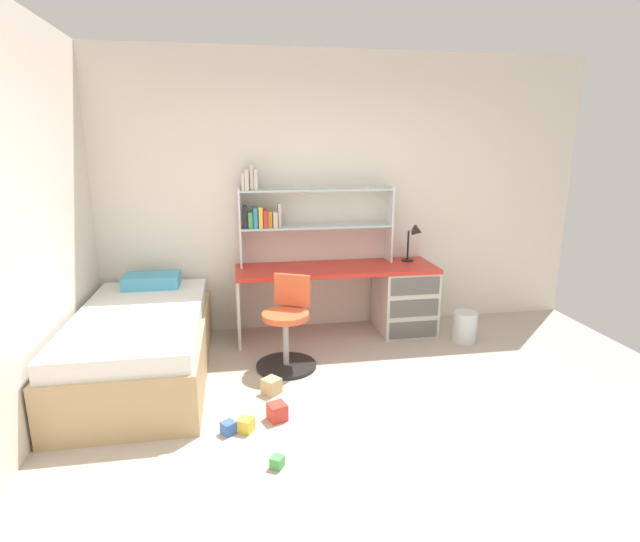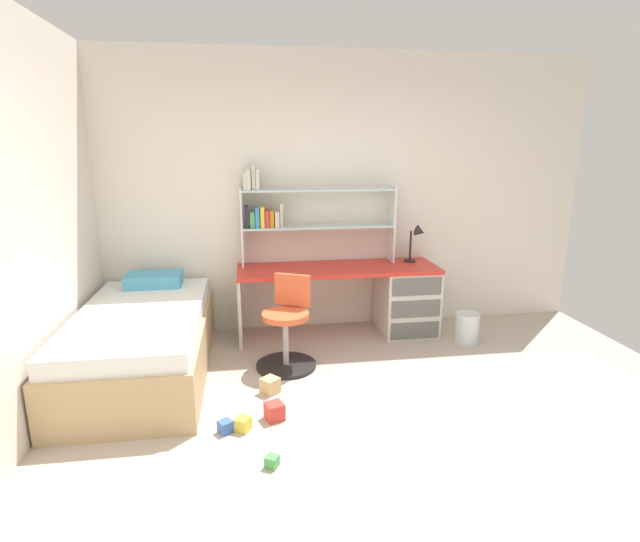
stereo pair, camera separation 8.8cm
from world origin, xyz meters
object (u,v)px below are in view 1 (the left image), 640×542
toy_block_blue_4 (229,428)px  desk (386,294)px  desk_lamp (415,237)px  toy_block_green_0 (277,462)px  toy_block_yellow_3 (246,425)px  swivel_chair (287,332)px  toy_block_red_2 (277,412)px  toy_block_natural_1 (272,386)px  waste_bin (465,327)px  bed_platform (142,344)px  bookshelf_hutch (293,211)px

toy_block_blue_4 → desk: bearing=45.9°
desk_lamp → toy_block_green_0: desk_lamp is taller
toy_block_yellow_3 → swivel_chair: bearing=68.4°
toy_block_red_2 → toy_block_natural_1: bearing=91.6°
waste_bin → toy_block_blue_4: 2.57m
desk → desk_lamp: (0.32, 0.09, 0.56)m
waste_bin → toy_block_natural_1: (-1.93, -0.72, -0.09)m
toy_block_red_2 → toy_block_yellow_3: size_ratio=1.29×
toy_block_green_0 → toy_block_natural_1: (0.04, 0.92, 0.02)m
toy_block_yellow_3 → toy_block_blue_4: size_ratio=1.11×
desk → toy_block_blue_4: bearing=-134.1°
desk → toy_block_green_0: size_ratio=27.75×
toy_block_red_2 → desk_lamp: bearing=45.8°
desk_lamp → waste_bin: size_ratio=1.27×
bed_platform → desk_lamp: bearing=16.1°
toy_block_natural_1 → toy_block_yellow_3: size_ratio=1.31×
bed_platform → toy_block_green_0: size_ratio=27.45×
swivel_chair → bed_platform: (-1.19, 0.00, -0.02)m
desk_lamp → toy_block_natural_1: (-1.57, -1.22, -0.90)m
desk → waste_bin: 0.83m
bookshelf_hutch → toy_block_yellow_3: bookshelf_hutch is taller
toy_block_natural_1 → toy_block_yellow_3: (-0.21, -0.50, -0.01)m
desk → swivel_chair: (-1.08, -0.65, -0.09)m
waste_bin → desk: bearing=149.5°
desk → desk_lamp: desk_lamp is taller
desk → bookshelf_hutch: (-0.92, 0.19, 0.85)m
toy_block_green_0 → toy_block_natural_1: size_ratio=0.59×
swivel_chair → waste_bin: bearing=8.2°
bookshelf_hutch → waste_bin: (1.60, -0.59, -1.09)m
desk → toy_block_red_2: bearing=-129.5°
desk_lamp → waste_bin: bearing=-53.6°
bookshelf_hutch → toy_block_red_2: 2.09m
bookshelf_hutch → toy_block_blue_4: (-0.66, -1.81, -1.20)m
toy_block_blue_4 → bookshelf_hutch: bearing=70.1°
desk → toy_block_red_2: 1.99m
desk_lamp → swivel_chair: size_ratio=0.49×
desk_lamp → toy_block_red_2: bearing=-134.2°
bookshelf_hutch → bed_platform: bearing=-148.2°
swivel_chair → toy_block_green_0: size_ratio=11.10×
bookshelf_hutch → desk_lamp: size_ratio=3.99×
toy_block_yellow_3 → toy_block_green_0: bearing=-67.6°
toy_block_red_2 → toy_block_green_0: bearing=-95.0°
toy_block_natural_1 → toy_block_blue_4: bearing=-122.6°
desk → toy_block_natural_1: (-1.26, -1.12, -0.34)m
desk_lamp → bed_platform: size_ratio=0.20×
desk_lamp → desk: bearing=-163.4°
bookshelf_hutch → toy_block_yellow_3: size_ratio=16.58×
bookshelf_hutch → swivel_chair: size_ratio=1.94×
waste_bin → toy_block_blue_4: (-2.26, -1.23, -0.11)m
bookshelf_hutch → toy_block_green_0: bookshelf_hutch is taller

